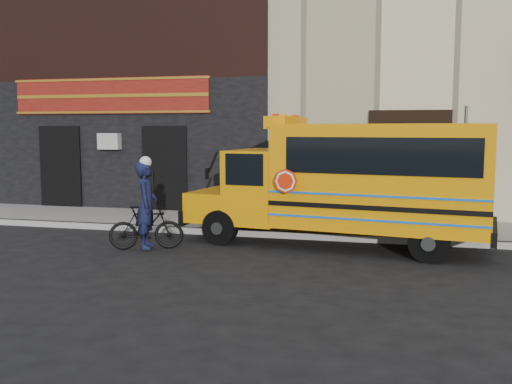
{
  "coord_description": "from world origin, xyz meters",
  "views": [
    {
      "loc": [
        3.8,
        -10.79,
        2.65
      ],
      "look_at": [
        0.58,
        1.85,
        1.19
      ],
      "focal_mm": 40.0,
      "sensor_mm": 36.0,
      "label": 1
    }
  ],
  "objects_px": {
    "school_bus": "(353,180)",
    "bicycle": "(146,227)",
    "sign_pole": "(464,168)",
    "cyclist": "(146,207)"
  },
  "relations": [
    {
      "from": "school_bus",
      "to": "bicycle",
      "type": "height_order",
      "value": "school_bus"
    },
    {
      "from": "sign_pole",
      "to": "bicycle",
      "type": "height_order",
      "value": "sign_pole"
    },
    {
      "from": "sign_pole",
      "to": "bicycle",
      "type": "bearing_deg",
      "value": -158.88
    },
    {
      "from": "bicycle",
      "to": "cyclist",
      "type": "relative_size",
      "value": 0.85
    },
    {
      "from": "bicycle",
      "to": "cyclist",
      "type": "distance_m",
      "value": 0.47
    },
    {
      "from": "bicycle",
      "to": "cyclist",
      "type": "height_order",
      "value": "cyclist"
    },
    {
      "from": "sign_pole",
      "to": "bicycle",
      "type": "xyz_separation_m",
      "value": [
        -6.81,
        -2.63,
        -1.26
      ]
    },
    {
      "from": "school_bus",
      "to": "sign_pole",
      "type": "relative_size",
      "value": 2.25
    },
    {
      "from": "school_bus",
      "to": "sign_pole",
      "type": "bearing_deg",
      "value": 26.09
    },
    {
      "from": "school_bus",
      "to": "cyclist",
      "type": "height_order",
      "value": "school_bus"
    }
  ]
}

